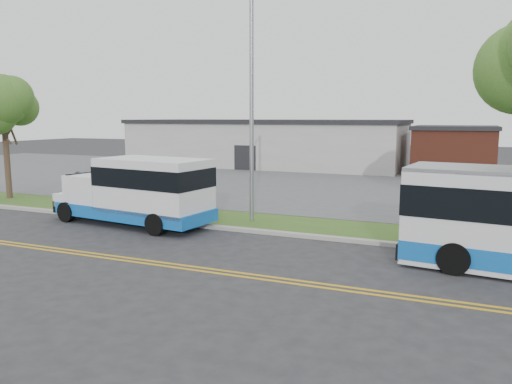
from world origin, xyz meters
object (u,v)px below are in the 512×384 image
at_px(tree_west, 3,107).
at_px(streetlight_near, 251,101).
at_px(pedestrian, 78,191).
at_px(parked_car_a, 152,176).
at_px(parked_car_b, 156,173).
at_px(shuttle_bus, 140,190).

relative_size(tree_west, streetlight_near, 0.73).
xyz_separation_m(pedestrian, parked_car_a, (-1.13, 7.73, -0.19)).
xyz_separation_m(parked_car_a, parked_car_b, (-1.21, 2.23, -0.04)).
height_order(tree_west, parked_car_b, tree_west).
bearing_deg(streetlight_near, shuttle_bus, -151.88).
distance_m(parked_car_a, parked_car_b, 2.54).
relative_size(streetlight_near, shuttle_bus, 1.23).
xyz_separation_m(tree_west, parked_car_b, (3.85, 8.66, -4.31)).
xyz_separation_m(streetlight_near, parked_car_b, (-11.15, 9.13, -4.42)).
bearing_deg(tree_west, streetlight_near, -1.80).
relative_size(streetlight_near, pedestrian, 5.04).
height_order(tree_west, pedestrian, tree_west).
height_order(tree_west, parked_car_a, tree_west).
bearing_deg(parked_car_a, streetlight_near, -45.23).
bearing_deg(parked_car_b, tree_west, -113.76).
xyz_separation_m(streetlight_near, shuttle_bus, (-4.15, -2.22, -3.69)).
relative_size(streetlight_near, parked_car_b, 1.95).
distance_m(streetlight_near, parked_car_a, 12.87).
distance_m(shuttle_bus, parked_car_b, 13.35).
xyz_separation_m(tree_west, pedestrian, (6.19, -1.30, -4.08)).
xyz_separation_m(streetlight_near, parked_car_a, (-9.94, 6.90, -4.38)).
distance_m(tree_west, streetlight_near, 15.01).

